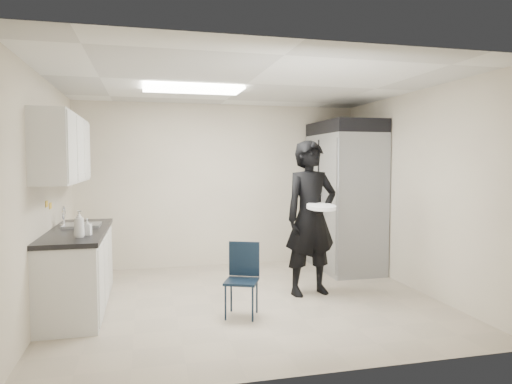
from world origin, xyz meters
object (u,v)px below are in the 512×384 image
object	(u,v)px
commercial_fridge	(344,202)
folding_chair	(242,281)
lower_counter	(78,271)
man_tuxedo	(311,218)

from	to	relation	value
commercial_fridge	folding_chair	distance (m)	2.79
folding_chair	commercial_fridge	bearing A→B (deg)	64.32
lower_counter	folding_chair	distance (m)	1.91
lower_counter	man_tuxedo	size ratio (longest dim) A/B	0.98
folding_chair	man_tuxedo	bearing A→B (deg)	54.07
commercial_fridge	folding_chair	bearing A→B (deg)	-138.19
lower_counter	commercial_fridge	size ratio (longest dim) A/B	0.90
folding_chair	man_tuxedo	size ratio (longest dim) A/B	0.40
lower_counter	folding_chair	xyz separation A→B (m)	(1.76, -0.73, -0.04)
lower_counter	man_tuxedo	world-z (taller)	man_tuxedo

